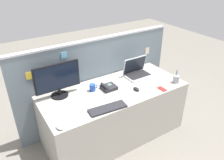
# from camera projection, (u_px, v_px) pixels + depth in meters

# --- Properties ---
(ground_plane) EXTENTS (10.00, 10.00, 0.00)m
(ground_plane) POSITION_uv_depth(u_px,v_px,m) (114.00, 133.00, 3.22)
(ground_plane) COLOR slate
(desk) EXTENTS (1.88, 0.81, 0.74)m
(desk) POSITION_uv_depth(u_px,v_px,m) (114.00, 113.00, 3.05)
(desk) COLOR #ADA89E
(desk) RESTS_ON ground_plane
(cubicle_divider) EXTENTS (2.37, 0.08, 1.30)m
(cubicle_divider) POSITION_uv_depth(u_px,v_px,m) (97.00, 81.00, 3.24)
(cubicle_divider) COLOR slate
(cubicle_divider) RESTS_ON ground_plane
(desktop_monitor) EXTENTS (0.55, 0.21, 0.42)m
(desktop_monitor) POSITION_uv_depth(u_px,v_px,m) (57.00, 79.00, 2.64)
(desktop_monitor) COLOR black
(desktop_monitor) RESTS_ON desk
(laptop) EXTENTS (0.38, 0.27, 0.26)m
(laptop) POSITION_uv_depth(u_px,v_px,m) (137.00, 71.00, 3.19)
(laptop) COLOR silver
(laptop) RESTS_ON desk
(desk_phone) EXTENTS (0.18, 0.17, 0.08)m
(desk_phone) POSITION_uv_depth(u_px,v_px,m) (108.00, 87.00, 2.87)
(desk_phone) COLOR #232328
(desk_phone) RESTS_ON desk
(keyboard_main) EXTENTS (0.45, 0.18, 0.02)m
(keyboard_main) POSITION_uv_depth(u_px,v_px,m) (108.00, 108.00, 2.50)
(keyboard_main) COLOR #232328
(keyboard_main) RESTS_ON desk
(computer_mouse_right_hand) EXTENTS (0.08, 0.11, 0.03)m
(computer_mouse_right_hand) POSITION_uv_depth(u_px,v_px,m) (60.00, 127.00, 2.21)
(computer_mouse_right_hand) COLOR silver
(computer_mouse_right_hand) RESTS_ON desk
(computer_mouse_left_hand) EXTENTS (0.06, 0.10, 0.03)m
(computer_mouse_left_hand) POSITION_uv_depth(u_px,v_px,m) (136.00, 89.00, 2.85)
(computer_mouse_left_hand) COLOR black
(computer_mouse_left_hand) RESTS_ON desk
(pen_cup) EXTENTS (0.08, 0.08, 0.19)m
(pen_cup) POSITION_uv_depth(u_px,v_px,m) (176.00, 79.00, 3.02)
(pen_cup) COLOR #99999E
(pen_cup) RESTS_ON desk
(cell_phone_red_case) EXTENTS (0.07, 0.13, 0.01)m
(cell_phone_red_case) POSITION_uv_depth(u_px,v_px,m) (162.00, 89.00, 2.88)
(cell_phone_red_case) COLOR #B22323
(cell_phone_red_case) RESTS_ON desk
(coffee_mug) EXTENTS (0.11, 0.07, 0.09)m
(coffee_mug) POSITION_uv_depth(u_px,v_px,m) (93.00, 87.00, 2.83)
(coffee_mug) COLOR blue
(coffee_mug) RESTS_ON desk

